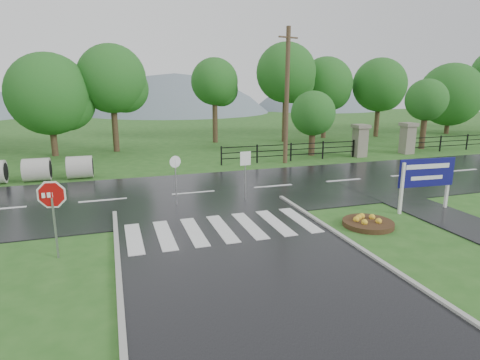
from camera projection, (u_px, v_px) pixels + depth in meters
name	position (u px, v px, depth m)	size (l,w,h in m)	color
ground	(279.00, 302.00, 9.40)	(120.00, 120.00, 0.00)	#295C1E
main_road	(194.00, 194.00, 18.64)	(90.00, 8.00, 0.04)	black
walkway	(439.00, 215.00, 15.65)	(2.20, 11.00, 0.04)	black
crosswalk	(222.00, 228.00, 14.01)	(6.50, 2.80, 0.02)	silver
pillar_west	(360.00, 140.00, 27.82)	(1.00, 1.00, 2.24)	gray
pillar_east	(408.00, 138.00, 29.02)	(1.00, 1.00, 2.24)	gray
fence_west	(291.00, 150.00, 26.35)	(9.58, 0.08, 1.20)	black
hills	(155.00, 197.00, 74.19)	(102.00, 48.00, 48.00)	slate
treeline	(171.00, 148.00, 31.89)	(83.20, 5.20, 10.00)	#1C5A1C
stop_sign	(52.00, 201.00, 11.39)	(1.09, 0.22, 2.48)	#939399
estate_billboard	(426.00, 175.00, 15.77)	(2.45, 0.24, 2.15)	silver
flower_bed	(368.00, 222.00, 14.39)	(1.81, 1.81, 0.36)	#332111
reg_sign_small	(245.00, 166.00, 17.12)	(0.49, 0.07, 2.18)	#939399
reg_sign_round	(176.00, 174.00, 16.53)	(0.48, 0.16, 2.12)	#939399
utility_pole_east	(287.00, 96.00, 24.87)	(1.45, 0.52, 8.34)	#473523
entrance_tree_left	(313.00, 114.00, 27.90)	(3.10, 3.10, 4.52)	#3D2B1C
entrance_tree_right	(426.00, 100.00, 30.61)	(3.15, 3.15, 5.36)	#3D2B1C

